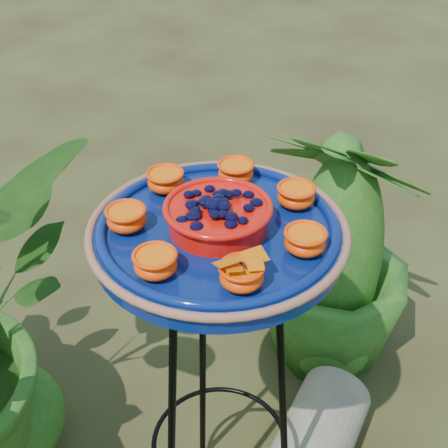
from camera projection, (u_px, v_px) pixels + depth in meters
The scene contains 3 objects.
tripod_stand at pixel (219, 375), 1.41m from camera, with size 0.35×0.37×0.94m.
feeder_dish at pixel (218, 229), 1.17m from camera, with size 0.50×0.50×0.11m.
shrub_back_right at pixel (337, 250), 1.99m from camera, with size 0.50×0.50×0.90m, color #214E15.
Camera 1 is at (-0.26, -0.77, 1.67)m, focal length 50.00 mm.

